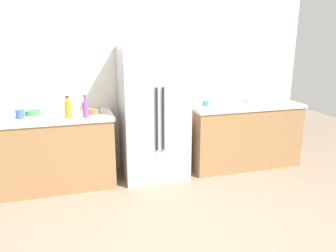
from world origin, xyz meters
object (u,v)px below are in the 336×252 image
object	(u,v)px
cup_a	(206,103)
cup_b	(20,114)
bowl_a	(33,112)
rice_cooker	(275,92)
bottle_a	(85,109)
refrigerator	(153,113)
toaster	(253,97)
bottle_b	(68,109)
bowl_b	(92,111)

from	to	relation	value
cup_a	cup_b	size ratio (longest dim) A/B	0.90
cup_a	bowl_a	bearing A→B (deg)	177.40
rice_cooker	cup_b	xyz separation A→B (m)	(-3.44, -0.07, -0.09)
bottle_a	cup_b	size ratio (longest dim) A/B	2.65
refrigerator	bottle_a	distance (m)	0.88
toaster	bottle_a	xyz separation A→B (m)	(-2.36, -0.27, 0.02)
rice_cooker	bottle_a	bearing A→B (deg)	-174.90
cup_b	toaster	bearing A→B (deg)	1.85
refrigerator	bottle_a	size ratio (longest dim) A/B	6.52
bottle_b	bowl_a	distance (m)	0.52
bottle_b	cup_b	bearing A→B (deg)	164.60
cup_b	bowl_b	xyz separation A→B (m)	(0.82, 0.01, -0.02)
bowl_b	toaster	bearing A→B (deg)	2.36
bottle_b	toaster	bearing A→B (deg)	5.58
toaster	cup_a	world-z (taller)	toaster
bowl_a	cup_a	bearing A→B (deg)	-2.60
refrigerator	bowl_a	distance (m)	1.48
rice_cooker	bottle_a	distance (m)	2.71
refrigerator	bowl_b	size ratio (longest dim) A/B	8.82
bottle_a	bowl_a	world-z (taller)	bottle_a
bowl_b	refrigerator	bearing A→B (deg)	-1.73
cup_b	bowl_b	world-z (taller)	cup_b
cup_a	bowl_b	distance (m)	1.53
bottle_a	bowl_a	xyz separation A→B (m)	(-0.61, 0.32, -0.07)
cup_a	cup_b	world-z (taller)	cup_b
bottle_a	bottle_b	distance (m)	0.20
toaster	rice_cooker	bearing A→B (deg)	-5.39
cup_b	bottle_a	bearing A→B (deg)	-13.18
bowl_a	cup_b	bearing A→B (deg)	-130.91
refrigerator	cup_a	size ratio (longest dim) A/B	19.23
refrigerator	toaster	size ratio (longest dim) A/B	7.63
bottle_a	rice_cooker	bearing A→B (deg)	5.10
cup_b	bottle_b	bearing A→B (deg)	-15.40
rice_cooker	bottle_a	xyz separation A→B (m)	(-2.70, -0.24, -0.04)
cup_a	bowl_b	bearing A→B (deg)	-178.60
refrigerator	bottle_b	world-z (taller)	refrigerator
cup_a	bowl_a	size ratio (longest dim) A/B	0.48
rice_cooker	bowl_b	distance (m)	2.62
cup_b	bowl_a	xyz separation A→B (m)	(0.12, 0.14, -0.02)
toaster	bowl_b	size ratio (longest dim) A/B	1.16
bowl_a	refrigerator	bearing A→B (deg)	-6.27
bottle_a	cup_b	distance (m)	0.76
refrigerator	bowl_a	bearing A→B (deg)	173.73
bottle_b	cup_b	distance (m)	0.57
refrigerator	rice_cooker	bearing A→B (deg)	2.65
toaster	rice_cooker	xyz separation A→B (m)	(0.34, -0.03, 0.05)
refrigerator	bowl_b	bearing A→B (deg)	178.27
cup_b	refrigerator	bearing A→B (deg)	-0.63
toaster	bottle_b	size ratio (longest dim) A/B	0.86
bottle_b	bowl_b	distance (m)	0.33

